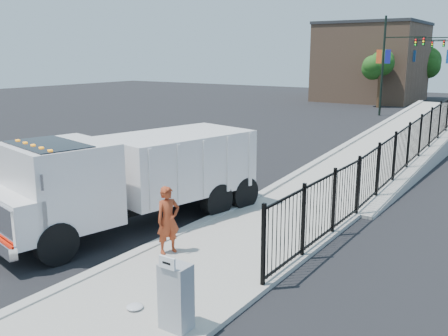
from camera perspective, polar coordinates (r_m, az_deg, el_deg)
The scene contains 15 objects.
ground at distance 14.58m, azimuth -3.95°, elevation -7.28°, with size 120.00×120.00×0.00m, color black.
sidewalk at distance 12.01m, azimuth -2.47°, elevation -11.54°, with size 3.55×12.00×0.12m, color #9E998E.
curb at distance 13.14m, azimuth -9.36°, elevation -9.38°, with size 0.30×12.00×0.16m, color #ADAAA3.
ramp at distance 27.98m, azimuth 20.22°, elevation 1.77°, with size 3.95×24.00×1.70m, color #9E998E.
iron_fence at distance 23.67m, azimuth 21.39°, elevation 1.99°, with size 0.10×28.00×1.80m, color black.
truck at distance 14.84m, azimuth -10.89°, elevation -0.73°, with size 4.37×8.60×2.82m.
worker at distance 12.59m, azimuth -6.40°, elevation -5.92°, with size 0.63×0.41×1.72m, color #96371B.
utility_cabinet at distance 9.35m, azimuth -5.51°, elevation -14.41°, with size 0.55×0.40×1.25m, color gray.
arrow_sign at distance 8.88m, azimuth -6.52°, elevation -10.72°, with size 0.35×0.04×0.22m, color white.
debris at distance 10.35m, azimuth -10.18°, elevation -15.34°, with size 0.34×0.34×0.09m, color silver.
light_pole_0 at distance 43.41m, azimuth 18.10°, elevation 11.44°, with size 3.77×0.22×8.00m.
light_pole_2 at distance 53.39m, azimuth 20.74°, elevation 11.41°, with size 3.77×0.22×8.00m.
tree_0 at distance 49.98m, azimuth 17.50°, elevation 11.10°, with size 2.42×2.42×5.21m.
tree_2 at distance 62.04m, azimuth 22.12°, elevation 11.03°, with size 3.18×3.18×5.59m.
building at distance 57.50m, azimuth 16.48°, elevation 11.40°, with size 10.00×10.00×8.00m, color #8C664C.
Camera 1 is at (8.42, -10.79, 5.03)m, focal length 40.00 mm.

